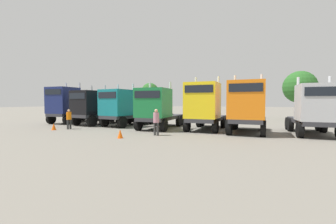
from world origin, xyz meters
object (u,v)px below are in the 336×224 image
at_px(semi_truck_yellow, 204,106).
at_px(semi_truck_orange, 247,106).
at_px(semi_truck_silver, 316,109).
at_px(traffic_cone_mid, 120,134).
at_px(visitor_in_hivis, 69,118).
at_px(visitor_with_camera, 156,120).
at_px(traffic_cone_near, 54,127).
at_px(semi_truck_black, 93,107).
at_px(semi_truck_teal, 121,107).
at_px(semi_truck_navy, 67,105).
at_px(semi_truck_green, 157,108).

height_order(semi_truck_yellow, semi_truck_orange, semi_truck_yellow).
distance_m(semi_truck_silver, traffic_cone_mid, 13.06).
distance_m(visitor_in_hivis, visitor_with_camera, 8.42).
distance_m(semi_truck_orange, traffic_cone_near, 15.34).
bearing_deg(semi_truck_black, traffic_cone_near, 4.93).
bearing_deg(semi_truck_teal, semi_truck_black, -83.30).
bearing_deg(semi_truck_navy, traffic_cone_mid, 57.61).
bearing_deg(semi_truck_navy, semi_truck_silver, 85.71).
xyz_separation_m(visitor_in_hivis, traffic_cone_mid, (6.86, -2.17, -0.69)).
xyz_separation_m(semi_truck_teal, traffic_cone_mid, (4.17, -5.82, -1.51)).
bearing_deg(semi_truck_orange, semi_truck_teal, -93.71).
bearing_deg(traffic_cone_mid, visitor_with_camera, 51.80).
height_order(semi_truck_yellow, traffic_cone_near, semi_truck_yellow).
xyz_separation_m(semi_truck_silver, visitor_in_hivis, (-18.30, -3.95, -0.84)).
bearing_deg(semi_truck_orange, semi_truck_green, -89.47).
bearing_deg(visitor_in_hivis, semi_truck_yellow, 17.27).
xyz_separation_m(semi_truck_silver, visitor_with_camera, (-9.88, -4.14, -0.74)).
xyz_separation_m(semi_truck_navy, semi_truck_orange, (18.52, -0.59, -0.02)).
bearing_deg(traffic_cone_mid, semi_truck_yellow, 56.39).
bearing_deg(semi_truck_orange, visitor_in_hivis, -78.59).
bearing_deg(semi_truck_silver, semi_truck_navy, -94.84).
relative_size(semi_truck_teal, semi_truck_yellow, 0.99).
relative_size(semi_truck_orange, semi_truck_silver, 0.97).
relative_size(visitor_with_camera, traffic_cone_mid, 3.28).
bearing_deg(semi_truck_yellow, traffic_cone_mid, -35.34).
distance_m(semi_truck_black, traffic_cone_near, 4.83).
bearing_deg(semi_truck_black, traffic_cone_mid, 57.38).
relative_size(semi_truck_green, semi_truck_yellow, 1.08).
distance_m(semi_truck_black, visitor_with_camera, 9.86).
distance_m(semi_truck_navy, semi_truck_green, 11.40).
height_order(semi_truck_teal, semi_truck_green, semi_truck_teal).
xyz_separation_m(semi_truck_green, visitor_in_hivis, (-6.84, -2.98, -0.82)).
bearing_deg(semi_truck_yellow, semi_truck_green, -81.76).
xyz_separation_m(semi_truck_navy, semi_truck_teal, (7.22, -0.20, -0.24)).
distance_m(semi_truck_navy, semi_truck_teal, 7.22).
height_order(semi_truck_teal, traffic_cone_near, semi_truck_teal).
xyz_separation_m(semi_truck_green, semi_truck_orange, (7.15, 0.28, 0.21)).
xyz_separation_m(semi_truck_teal, semi_truck_silver, (15.61, 0.29, 0.02)).
xyz_separation_m(semi_truck_black, semi_truck_orange, (14.64, -0.35, 0.21)).
bearing_deg(semi_truck_silver, visitor_with_camera, -72.37).
xyz_separation_m(semi_truck_black, semi_truck_teal, (3.34, 0.04, -0.00)).
bearing_deg(semi_truck_teal, visitor_in_hivis, -30.32).
bearing_deg(semi_truck_green, visitor_in_hivis, -71.15).
distance_m(visitor_with_camera, traffic_cone_mid, 2.64).
relative_size(traffic_cone_near, traffic_cone_mid, 1.02).
distance_m(semi_truck_yellow, traffic_cone_near, 12.42).
xyz_separation_m(semi_truck_orange, semi_truck_silver, (4.31, 0.68, -0.20)).
distance_m(semi_truck_navy, semi_truck_yellow, 15.27).
xyz_separation_m(semi_truck_navy, semi_truck_green, (11.36, -0.87, -0.24)).
xyz_separation_m(semi_truck_black, semi_truck_green, (7.49, -0.63, -0.00)).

